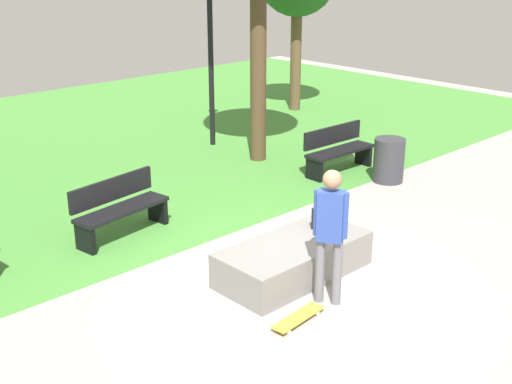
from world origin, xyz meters
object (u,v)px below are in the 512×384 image
backpack_on_ledge (323,219)px  concrete_ledge (294,259)px  trash_bin (389,160)px  lamp_post (210,11)px  park_bench_near_lamppost (119,207)px  skateboard_by_ledge (298,317)px  park_bench_by_oak (338,149)px  skater_performing_trick (330,227)px

backpack_on_ledge → concrete_ledge: bearing=-99.0°
trash_bin → backpack_on_ledge: bearing=-157.9°
lamp_post → trash_bin: 5.05m
backpack_on_ledge → park_bench_near_lamppost: size_ratio=0.19×
lamp_post → skateboard_by_ledge: bearing=-122.2°
park_bench_by_oak → park_bench_near_lamppost: size_ratio=0.98×
concrete_ledge → trash_bin: (4.19, 1.48, 0.18)m
lamp_post → park_bench_by_oak: bearing=-79.8°
trash_bin → concrete_ledge: bearing=-160.5°
park_bench_by_oak → lamp_post: bearing=100.2°
skater_performing_trick → skateboard_by_ledge: 1.17m
concrete_ledge → skateboard_by_ledge: concrete_ledge is taller
backpack_on_ledge → lamp_post: size_ratio=0.06×
backpack_on_ledge → lamp_post: lamp_post is taller
concrete_ledge → park_bench_near_lamppost: 2.99m
backpack_on_ledge → trash_bin: 3.84m
skateboard_by_ledge → park_bench_near_lamppost: bearing=92.3°
backpack_on_ledge → park_bench_near_lamppost: (-1.63, 2.78, -0.17)m
backpack_on_ledge → skater_performing_trick: bearing=-57.6°
skater_performing_trick → lamp_post: lamp_post is taller
backpack_on_ledge → trash_bin: bearing=100.0°
backpack_on_ledge → skater_performing_trick: skater_performing_trick is taller
backpack_on_ledge → skateboard_by_ledge: 1.85m
skater_performing_trick → park_bench_near_lamppost: bearing=102.0°
skater_performing_trick → park_bench_near_lamppost: 3.75m
backpack_on_ledge → skater_performing_trick: 1.27m
park_bench_near_lamppost → backpack_on_ledge: bearing=-59.6°
skater_performing_trick → park_bench_near_lamppost: size_ratio=1.08×
concrete_ledge → trash_bin: bearing=19.5°
skateboard_by_ledge → trash_bin: size_ratio=0.96×
park_bench_by_oak → skateboard_by_ledge: bearing=-144.3°
skateboard_by_ledge → lamp_post: (4.18, 6.65, 2.91)m
park_bench_near_lamppost → skateboard_by_ledge: bearing=-87.7°
concrete_ledge → park_bench_by_oak: size_ratio=1.35×
concrete_ledge → backpack_on_ledge: backpack_on_ledge is taller
skater_performing_trick → skateboard_by_ledge: size_ratio=2.19×
park_bench_near_lamppost → trash_bin: bearing=-14.4°
park_bench_by_oak → concrete_ledge: bearing=-147.1°
backpack_on_ledge → park_bench_by_oak: (3.28, 2.50, -0.17)m
backpack_on_ledge → skateboard_by_ledge: (-1.49, -0.93, -0.59)m
skater_performing_trick → lamp_post: (3.55, 6.57, 1.92)m
park_bench_by_oak → park_bench_near_lamppost: 4.92m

